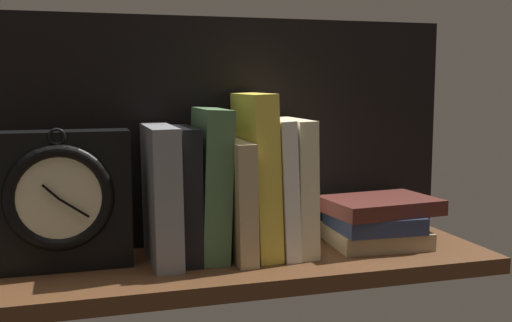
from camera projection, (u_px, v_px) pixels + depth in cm
name	position (u px, v px, depth cm)	size (l,w,h in cm)	color
ground_plane	(232.00, 267.00, 94.72)	(82.44, 23.65, 2.50)	#4C2D19
back_panel	(215.00, 132.00, 102.87)	(82.44, 1.20, 37.41)	black
book_gray_chess	(161.00, 194.00, 92.49)	(4.00, 15.53, 20.48)	gray
book_black_skeptic	(186.00, 194.00, 93.58)	(2.85, 12.22, 20.22)	black
book_green_romantic	(210.00, 184.00, 94.50)	(4.13, 12.04, 22.91)	#476B44
book_tan_shortstories	(234.00, 198.00, 95.89)	(2.84, 16.65, 18.08)	tan
book_yellow_seinlanguage	(256.00, 175.00, 96.47)	(3.63, 14.14, 25.14)	gold
book_white_catcher	(276.00, 186.00, 97.66)	(2.36, 14.95, 21.20)	silver
book_cream_twain	(294.00, 185.00, 98.53)	(3.02, 14.17, 21.12)	beige
framed_clock	(60.00, 200.00, 88.48)	(19.99, 7.23, 20.63)	black
book_stack_side	(377.00, 221.00, 102.50)	(18.76, 14.59, 7.92)	#9E8966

